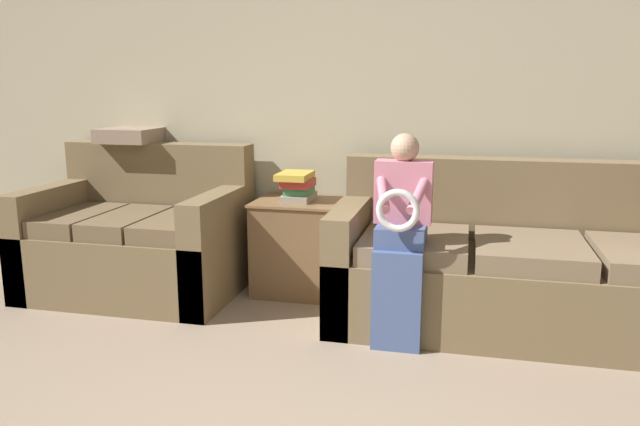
{
  "coord_description": "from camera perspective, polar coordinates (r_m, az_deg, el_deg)",
  "views": [
    {
      "loc": [
        0.56,
        -1.49,
        1.4
      ],
      "look_at": [
        -0.18,
        1.63,
        0.73
      ],
      "focal_mm": 35.0,
      "sensor_mm": 36.0,
      "label": 1
    }
  ],
  "objects": [
    {
      "name": "couch_side",
      "position": [
        4.42,
        -16.14,
        -2.47
      ],
      "size": [
        1.37,
        0.94,
        0.98
      ],
      "color": "brown",
      "rests_on": "ground_plane"
    },
    {
      "name": "couch_main",
      "position": [
        3.83,
        18.33,
        -5.0
      ],
      "size": [
        2.23,
        0.95,
        0.94
      ],
      "color": "brown",
      "rests_on": "ground_plane"
    },
    {
      "name": "book_stack",
      "position": [
        4.13,
        -2.07,
        2.48
      ],
      "size": [
        0.22,
        0.32,
        0.19
      ],
      "color": "gray",
      "rests_on": "side_shelf"
    },
    {
      "name": "side_shelf",
      "position": [
        4.22,
        -2.03,
        -2.96
      ],
      "size": [
        0.56,
        0.5,
        0.63
      ],
      "color": "brown",
      "rests_on": "ground_plane"
    },
    {
      "name": "child_left_seated",
      "position": [
        3.36,
        7.4,
        -1.68
      ],
      "size": [
        0.31,
        0.37,
        1.14
      ],
      "color": "#475B8E",
      "rests_on": "ground_plane"
    },
    {
      "name": "wall_back",
      "position": [
        4.27,
        5.91,
        10.08
      ],
      "size": [
        6.9,
        0.06,
        2.55
      ],
      "color": "#BCB293",
      "rests_on": "ground_plane"
    },
    {
      "name": "throw_pillow",
      "position": [
        4.69,
        -16.94,
        6.82
      ],
      "size": [
        0.39,
        0.39,
        0.1
      ],
      "color": "gray",
      "rests_on": "couch_side"
    }
  ]
}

